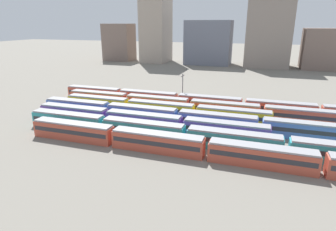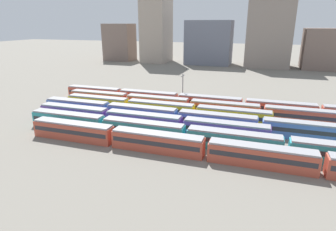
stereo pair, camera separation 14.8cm
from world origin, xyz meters
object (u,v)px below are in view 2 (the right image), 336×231
at_px(catenary_pole_1, 183,87).
at_px(train_track_3, 217,121).
at_px(train_track_6, 210,102).
at_px(train_track_2, 143,121).
at_px(train_track_0, 323,164).
at_px(train_track_5, 190,106).
at_px(train_track_1, 286,147).
at_px(train_track_4, 161,109).

bearing_deg(catenary_pole_1, train_track_3, -53.82).
height_order(train_track_6, catenary_pole_1, catenary_pole_1).
bearing_deg(train_track_2, train_track_3, 17.76).
bearing_deg(train_track_0, train_track_2, 163.75).
distance_m(train_track_2, train_track_5, 17.10).
bearing_deg(train_track_3, train_track_2, -162.24).
bearing_deg(train_track_2, train_track_5, 65.81).
bearing_deg(train_track_2, train_track_0, -16.25).
xyz_separation_m(train_track_0, train_track_2, (-35.68, 10.40, -0.00)).
xyz_separation_m(train_track_6, catenary_pole_1, (-8.78, 2.82, 3.23)).
distance_m(train_track_2, catenary_pole_1, 24.00).
bearing_deg(train_track_0, train_track_6, 127.72).
xyz_separation_m(train_track_0, catenary_pole_1, (-32.91, 34.02, 3.23)).
bearing_deg(train_track_1, train_track_4, 152.54).
relative_size(train_track_2, catenary_pole_1, 6.07).
relative_size(train_track_2, train_track_5, 0.75).
height_order(train_track_2, train_track_3, same).
height_order(train_track_3, catenary_pole_1, catenary_pole_1).
distance_m(train_track_4, train_track_6, 15.20).
bearing_deg(train_track_6, catenary_pole_1, 162.22).
xyz_separation_m(train_track_2, catenary_pole_1, (2.77, 23.62, 3.23)).
xyz_separation_m(train_track_1, train_track_4, (-30.01, 15.60, -0.00)).
height_order(train_track_0, train_track_6, same).
height_order(train_track_0, train_track_5, same).
bearing_deg(train_track_4, train_track_3, -18.25).
distance_m(train_track_1, train_track_3, 17.64).
distance_m(train_track_1, train_track_2, 30.93).
xyz_separation_m(train_track_1, train_track_2, (-30.49, 5.20, -0.00)).
bearing_deg(train_track_6, train_track_3, -73.28).
relative_size(train_track_1, train_track_5, 1.51).
relative_size(train_track_2, train_track_6, 0.60).
bearing_deg(train_track_1, train_track_0, -45.05).
distance_m(train_track_5, train_track_6, 6.91).
bearing_deg(train_track_4, train_track_6, 43.19).
bearing_deg(train_track_5, train_track_1, -41.54).
bearing_deg(train_track_2, train_track_1, -9.68).
bearing_deg(train_track_3, train_track_0, -38.75).
height_order(train_track_0, train_track_3, same).
bearing_deg(train_track_5, train_track_4, -141.48).
distance_m(train_track_5, catenary_pole_1, 9.63).
height_order(train_track_0, train_track_1, same).
height_order(train_track_3, train_track_5, same).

